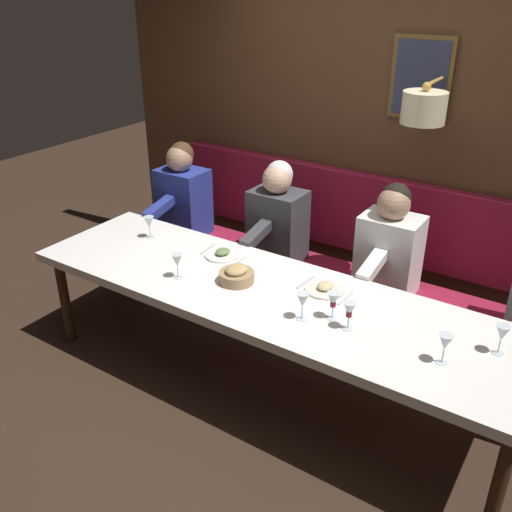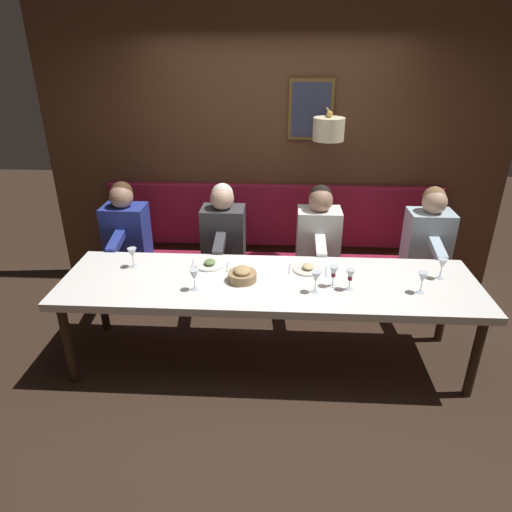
{
  "view_description": "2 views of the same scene",
  "coord_description": "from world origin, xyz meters",
  "px_view_note": "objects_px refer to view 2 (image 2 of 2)",
  "views": [
    {
      "loc": [
        -2.49,
        -1.58,
        2.44
      ],
      "look_at": [
        0.05,
        0.1,
        0.92
      ],
      "focal_mm": 39.31,
      "sensor_mm": 36.0,
      "label": 1
    },
    {
      "loc": [
        -3.08,
        -0.07,
        2.39
      ],
      "look_at": [
        0.05,
        0.1,
        0.92
      ],
      "focal_mm": 31.92,
      "sensor_mm": 36.0,
      "label": 2
    }
  ],
  "objects_px": {
    "diner_near": "(319,230)",
    "wine_glass_3": "(316,278)",
    "dining_table": "(269,287)",
    "diner_middle": "(223,228)",
    "diner_far": "(125,226)",
    "bread_bowl": "(242,275)",
    "wine_glass_6": "(350,275)",
    "wine_glass_4": "(132,254)",
    "diner_nearest": "(429,232)",
    "wine_glass_2": "(334,272)",
    "wine_glass_0": "(194,275)",
    "wine_glass_5": "(422,278)",
    "wine_glass_1": "(442,265)"
  },
  "relations": [
    {
      "from": "dining_table",
      "to": "diner_nearest",
      "type": "xyz_separation_m",
      "value": [
        0.88,
        -1.45,
        0.13
      ]
    },
    {
      "from": "diner_near",
      "to": "wine_glass_3",
      "type": "relative_size",
      "value": 4.82
    },
    {
      "from": "diner_near",
      "to": "wine_glass_5",
      "type": "xyz_separation_m",
      "value": [
        -1.01,
        -0.67,
        0.04
      ]
    },
    {
      "from": "wine_glass_2",
      "to": "wine_glass_4",
      "type": "distance_m",
      "value": 1.6
    },
    {
      "from": "wine_glass_0",
      "to": "wine_glass_1",
      "type": "bearing_deg",
      "value": -81.32
    },
    {
      "from": "diner_nearest",
      "to": "wine_glass_6",
      "type": "relative_size",
      "value": 4.82
    },
    {
      "from": "wine_glass_0",
      "to": "bread_bowl",
      "type": "height_order",
      "value": "wine_glass_0"
    },
    {
      "from": "diner_far",
      "to": "bread_bowl",
      "type": "relative_size",
      "value": 3.6
    },
    {
      "from": "diner_nearest",
      "to": "diner_middle",
      "type": "relative_size",
      "value": 1.0
    },
    {
      "from": "diner_middle",
      "to": "wine_glass_2",
      "type": "relative_size",
      "value": 4.82
    },
    {
      "from": "diner_near",
      "to": "wine_glass_1",
      "type": "distance_m",
      "value": 1.18
    },
    {
      "from": "dining_table",
      "to": "wine_glass_6",
      "type": "height_order",
      "value": "wine_glass_6"
    },
    {
      "from": "diner_middle",
      "to": "wine_glass_0",
      "type": "xyz_separation_m",
      "value": [
        -1.06,
        0.08,
        0.04
      ]
    },
    {
      "from": "wine_glass_3",
      "to": "bread_bowl",
      "type": "distance_m",
      "value": 0.57
    },
    {
      "from": "dining_table",
      "to": "wine_glass_6",
      "type": "distance_m",
      "value": 0.63
    },
    {
      "from": "diner_nearest",
      "to": "bread_bowl",
      "type": "relative_size",
      "value": 3.6
    },
    {
      "from": "wine_glass_3",
      "to": "bread_bowl",
      "type": "relative_size",
      "value": 0.75
    },
    {
      "from": "dining_table",
      "to": "wine_glass_4",
      "type": "distance_m",
      "value": 1.13
    },
    {
      "from": "wine_glass_5",
      "to": "diner_near",
      "type": "bearing_deg",
      "value": 33.75
    },
    {
      "from": "dining_table",
      "to": "diner_middle",
      "type": "height_order",
      "value": "diner_middle"
    },
    {
      "from": "dining_table",
      "to": "diner_nearest",
      "type": "distance_m",
      "value": 1.7
    },
    {
      "from": "diner_nearest",
      "to": "bread_bowl",
      "type": "bearing_deg",
      "value": 118.55
    },
    {
      "from": "wine_glass_1",
      "to": "wine_glass_2",
      "type": "relative_size",
      "value": 1.0
    },
    {
      "from": "wine_glass_6",
      "to": "wine_glass_1",
      "type": "bearing_deg",
      "value": -73.33
    },
    {
      "from": "diner_middle",
      "to": "wine_glass_0",
      "type": "height_order",
      "value": "diner_middle"
    },
    {
      "from": "dining_table",
      "to": "wine_glass_4",
      "type": "bearing_deg",
      "value": 81.05
    },
    {
      "from": "wine_glass_0",
      "to": "wine_glass_3",
      "type": "relative_size",
      "value": 1.0
    },
    {
      "from": "diner_middle",
      "to": "wine_glass_0",
      "type": "bearing_deg",
      "value": 175.5
    },
    {
      "from": "wine_glass_2",
      "to": "wine_glass_4",
      "type": "relative_size",
      "value": 1.0
    },
    {
      "from": "diner_near",
      "to": "wine_glass_4",
      "type": "distance_m",
      "value": 1.7
    },
    {
      "from": "diner_far",
      "to": "wine_glass_4",
      "type": "xyz_separation_m",
      "value": [
        -0.71,
        -0.29,
        0.04
      ]
    },
    {
      "from": "dining_table",
      "to": "diner_near",
      "type": "distance_m",
      "value": 0.99
    },
    {
      "from": "wine_glass_5",
      "to": "wine_glass_6",
      "type": "xyz_separation_m",
      "value": [
        0.02,
        0.51,
        -0.0
      ]
    },
    {
      "from": "diner_far",
      "to": "wine_glass_3",
      "type": "height_order",
      "value": "diner_far"
    },
    {
      "from": "wine_glass_2",
      "to": "wine_glass_5",
      "type": "xyz_separation_m",
      "value": [
        -0.06,
        -0.63,
        0.0
      ]
    },
    {
      "from": "wine_glass_1",
      "to": "dining_table",
      "type": "bearing_deg",
      "value": 94.75
    },
    {
      "from": "diner_near",
      "to": "bread_bowl",
      "type": "xyz_separation_m",
      "value": [
        -0.9,
        0.64,
        -0.03
      ]
    },
    {
      "from": "wine_glass_0",
      "to": "wine_glass_6",
      "type": "relative_size",
      "value": 1.0
    },
    {
      "from": "wine_glass_3",
      "to": "bread_bowl",
      "type": "xyz_separation_m",
      "value": [
        0.14,
        0.55,
        -0.07
      ]
    },
    {
      "from": "diner_nearest",
      "to": "diner_near",
      "type": "bearing_deg",
      "value": 90.0
    },
    {
      "from": "bread_bowl",
      "to": "wine_glass_6",
      "type": "bearing_deg",
      "value": -96.53
    },
    {
      "from": "diner_middle",
      "to": "wine_glass_3",
      "type": "distance_m",
      "value": 1.32
    },
    {
      "from": "wine_glass_1",
      "to": "bread_bowl",
      "type": "height_order",
      "value": "wine_glass_1"
    },
    {
      "from": "diner_far",
      "to": "wine_glass_4",
      "type": "distance_m",
      "value": 0.77
    },
    {
      "from": "diner_nearest",
      "to": "wine_glass_1",
      "type": "distance_m",
      "value": 0.78
    },
    {
      "from": "wine_glass_2",
      "to": "dining_table",
      "type": "bearing_deg",
      "value": 82.51
    },
    {
      "from": "dining_table",
      "to": "wine_glass_5",
      "type": "relative_size",
      "value": 19.5
    },
    {
      "from": "wine_glass_0",
      "to": "wine_glass_4",
      "type": "bearing_deg",
      "value": 58.24
    },
    {
      "from": "diner_nearest",
      "to": "diner_far",
      "type": "height_order",
      "value": "same"
    },
    {
      "from": "diner_nearest",
      "to": "diner_near",
      "type": "xyz_separation_m",
      "value": [
        0.0,
        1.01,
        0.0
      ]
    }
  ]
}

